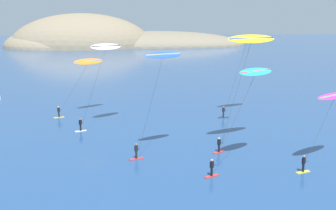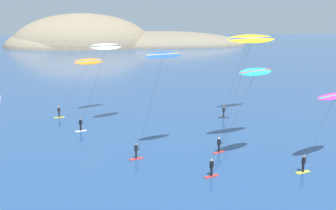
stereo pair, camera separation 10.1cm
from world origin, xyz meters
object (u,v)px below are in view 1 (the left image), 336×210
kitesurfer_yellow (250,46)px  kitesurfer_blue (160,66)px  kitesurfer_purple (246,44)px  kitesurfer_magenta (333,101)px  kitesurfer_cyan (252,81)px  kitesurfer_white (104,54)px  kitesurfer_orange (86,66)px

kitesurfer_yellow → kitesurfer_blue: kitesurfer_yellow is taller
kitesurfer_purple → kitesurfer_blue: (-14.07, -17.11, -1.06)m
kitesurfer_blue → kitesurfer_magenta: bearing=-15.6°
kitesurfer_cyan → kitesurfer_white: (-14.87, 16.62, 1.27)m
kitesurfer_magenta → kitesurfer_orange: bearing=135.6°
kitesurfer_white → kitesurfer_blue: size_ratio=1.01×
kitesurfer_yellow → kitesurfer_white: kitesurfer_yellow is taller
kitesurfer_yellow → kitesurfer_cyan: 6.24m
kitesurfer_purple → kitesurfer_magenta: bearing=-83.4°
kitesurfer_blue → kitesurfer_orange: kitesurfer_blue is taller
kitesurfer_magenta → kitesurfer_yellow: 10.32m
kitesurfer_yellow → kitesurfer_white: size_ratio=1.14×
kitesurfer_orange → kitesurfer_yellow: bearing=-45.4°
kitesurfer_white → kitesurfer_orange: (-3.08, 8.23, -2.57)m
kitesurfer_cyan → kitesurfer_orange: bearing=125.9°
kitesurfer_white → kitesurfer_blue: bearing=-63.3°
kitesurfer_cyan → kitesurfer_white: size_ratio=0.87×
kitesurfer_blue → kitesurfer_orange: 22.96m
kitesurfer_purple → kitesurfer_orange: 24.02m
kitesurfer_white → kitesurfer_orange: 9.16m
kitesurfer_purple → kitesurfer_white: (-20.40, -4.54, -0.83)m
kitesurfer_yellow → kitesurfer_purple: size_ratio=1.07×
kitesurfer_purple → kitesurfer_blue: kitesurfer_purple is taller
kitesurfer_magenta → kitesurfer_cyan: bearing=175.9°
kitesurfer_white → kitesurfer_purple: bearing=12.5°
kitesurfer_purple → kitesurfer_blue: bearing=-129.4°
kitesurfer_magenta → kitesurfer_orange: kitesurfer_orange is taller
kitesurfer_yellow → kitesurfer_purple: kitesurfer_yellow is taller
kitesurfer_blue → kitesurfer_orange: (-9.42, 20.80, -2.35)m
kitesurfer_purple → kitesurfer_orange: (-23.49, 3.69, -3.41)m
kitesurfer_cyan → kitesurfer_white: bearing=131.8°
kitesurfer_yellow → kitesurfer_cyan: (-1.25, -5.37, -2.92)m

